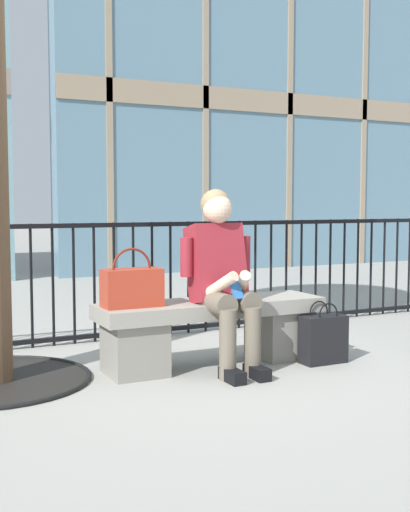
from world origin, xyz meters
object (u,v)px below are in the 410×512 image
(shopping_bag, at_px, (323,339))
(stone_bench, at_px, (211,326))
(handbag_on_bench, at_px, (132,287))
(seated_person_with_phone, at_px, (222,273))

(shopping_bag, bearing_deg, stone_bench, 158.39)
(handbag_on_bench, bearing_deg, stone_bench, 0.99)
(handbag_on_bench, bearing_deg, shopping_bag, -12.03)
(stone_bench, relative_size, seated_person_with_phone, 1.32)
(seated_person_with_phone, xyz_separation_m, handbag_on_bench, (-0.59, 0.12, -0.07))
(stone_bench, distance_m, seated_person_with_phone, 0.40)
(handbag_on_bench, distance_m, shopping_bag, 1.40)
(stone_bench, relative_size, handbag_on_bench, 4.18)
(seated_person_with_phone, height_order, handbag_on_bench, seated_person_with_phone)
(stone_bench, bearing_deg, shopping_bag, -21.61)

